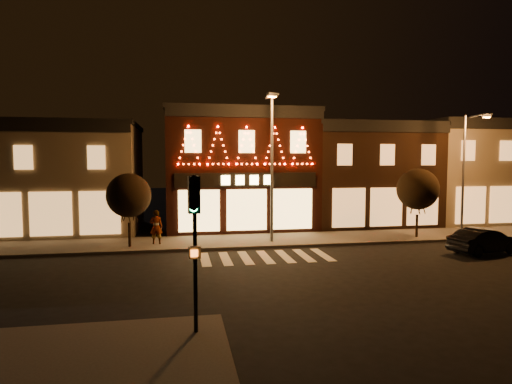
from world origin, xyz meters
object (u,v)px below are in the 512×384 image
object	(u,v)px
traffic_signal_near	(194,223)
streetlamp_mid	(272,157)
pedestrian	(156,227)
dark_sedan	(484,241)

from	to	relation	value
traffic_signal_near	streetlamp_mid	world-z (taller)	streetlamp_mid
traffic_signal_near	pedestrian	xyz separation A→B (m)	(-1.69, 13.05, -2.08)
traffic_signal_near	dark_sedan	size ratio (longest dim) A/B	1.08
traffic_signal_near	pedestrian	distance (m)	13.32
traffic_signal_near	streetlamp_mid	bearing A→B (deg)	62.48
streetlamp_mid	dark_sedan	xyz separation A→B (m)	(10.42, -4.15, -4.36)
traffic_signal_near	pedestrian	size ratio (longest dim) A/B	2.26
pedestrian	traffic_signal_near	bearing A→B (deg)	98.40
traffic_signal_near	pedestrian	world-z (taller)	traffic_signal_near
pedestrian	streetlamp_mid	bearing A→B (deg)	175.30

